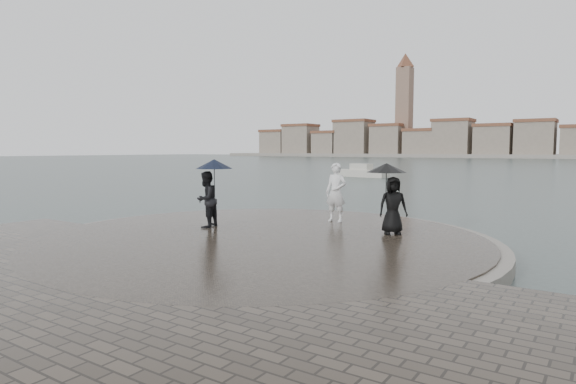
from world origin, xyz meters
The scene contains 8 objects.
ground centered at (0.00, 0.00, 0.00)m, with size 400.00×400.00×0.00m, color #2B3835.
kerb_ring centered at (0.00, 3.50, 0.16)m, with size 12.50×12.50×0.32m, color gray.
quay_tip centered at (0.00, 3.50, 0.18)m, with size 11.90×11.90×0.36m, color #2D261E.
statue centered at (0.48, 6.85, 1.31)m, with size 0.69×0.45×1.90m, color white.
visitor_left centered at (-2.13, 3.72, 1.50)m, with size 1.20×1.12×2.04m.
visitor_right centered at (2.78, 5.73, 1.50)m, with size 1.26×1.11×1.95m.
far_skyline centered at (-6.29, 160.71, 5.61)m, with size 260.00×20.00×37.00m.
boats centered at (-1.31, 40.68, 0.38)m, with size 27.72×11.96×1.50m.
Camera 1 is at (7.78, -6.79, 2.68)m, focal length 30.00 mm.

